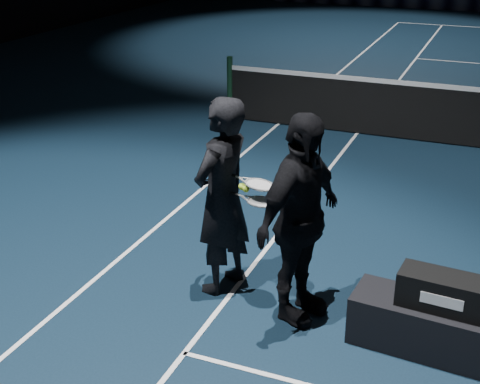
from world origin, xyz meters
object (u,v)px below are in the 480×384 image
object	(u,v)px
racket_bag	(444,292)
tennis_balls	(244,186)
player_a	(222,197)
player_bench	(439,329)
racket_lower	(262,202)
player_b	(300,220)
racket_upper	(260,185)

from	to	relation	value
racket_bag	tennis_balls	distance (m)	1.94
player_a	tennis_balls	bearing A→B (deg)	91.02
player_bench	player_a	xyz separation A→B (m)	(-2.09, 0.29, 0.74)
racket_lower	tennis_balls	xyz separation A→B (m)	(-0.19, 0.05, 0.11)
player_a	racket_lower	distance (m)	0.46
player_a	player_b	size ratio (longest dim) A/B	1.00
racket_bag	racket_upper	world-z (taller)	racket_upper
player_bench	tennis_balls	bearing A→B (deg)	177.65
player_bench	racket_lower	size ratio (longest dim) A/B	2.14
player_b	tennis_balls	xyz separation A→B (m)	(-0.58, 0.15, 0.17)
racket_lower	racket_upper	size ratio (longest dim) A/B	1.00
player_bench	racket_lower	bearing A→B (deg)	178.64
player_a	player_bench	bearing A→B (deg)	96.16
tennis_balls	racket_bag	bearing A→B (deg)	-7.13
player_bench	player_a	distance (m)	2.24
player_a	racket_lower	world-z (taller)	player_a
player_a	racket_upper	xyz separation A→B (m)	(0.40, -0.06, 0.21)
racket_bag	player_a	bearing A→B (deg)	176.95
player_bench	player_b	size ratio (longest dim) A/B	0.76
player_a	racket_upper	world-z (taller)	player_a
tennis_balls	racket_lower	bearing A→B (deg)	-15.57
player_a	tennis_balls	size ratio (longest dim) A/B	16.04
racket_lower	racket_upper	bearing A→B (deg)	141.34
player_bench	racket_upper	size ratio (longest dim) A/B	2.14
player_b	tennis_balls	bearing A→B (deg)	92.16
racket_lower	racket_upper	xyz separation A→B (m)	(-0.04, 0.05, 0.14)
player_b	racket_lower	distance (m)	0.41
player_b	tennis_balls	world-z (taller)	player_b
player_b	racket_upper	world-z (taller)	player_b
player_b	racket_upper	distance (m)	0.50
player_bench	racket_bag	size ratio (longest dim) A/B	2.00
racket_bag	racket_upper	xyz separation A→B (m)	(-1.69, 0.23, 0.59)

